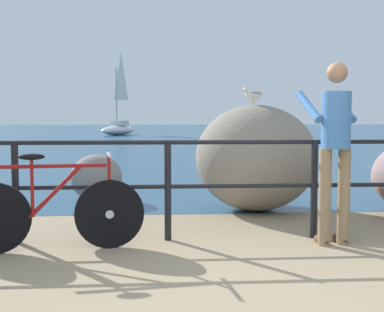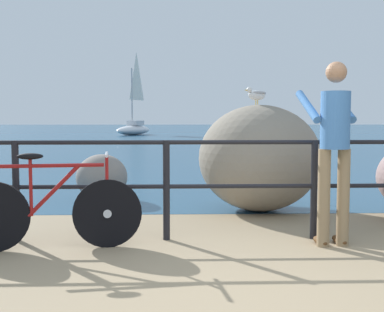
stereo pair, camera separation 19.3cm
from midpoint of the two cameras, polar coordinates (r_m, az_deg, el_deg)
The scene contains 9 objects.
ground_plane at distance 23.30m, azimuth 0.05°, elevation 1.20°, with size 120.00×120.00×0.10m, color #937F60.
sea_surface at distance 51.34m, azimuth -0.96°, elevation 3.00°, with size 120.00×90.00×0.01m, color navy.
promenade_railing at distance 5.08m, azimuth 6.72°, elevation -2.46°, with size 7.65×0.07×1.02m.
bicycle at distance 4.83m, azimuth -14.77°, elevation -5.93°, with size 1.69×0.48×0.92m.
person_at_railing at distance 4.98m, azimuth 17.11°, elevation 1.30°, with size 0.50×0.66×1.78m.
breakwater_boulder_main at distance 6.70m, azimuth 8.58°, elevation -0.22°, with size 1.63×1.66×1.42m.
breakwater_boulder_left at distance 7.63m, azimuth -9.66°, elevation -2.42°, with size 0.78×0.74×0.70m.
seagull at distance 6.69m, azimuth 8.29°, elevation 7.06°, with size 0.34×0.21×0.23m.
sailboat at distance 36.88m, azimuth -6.57°, elevation 3.52°, with size 2.96×4.55×6.16m.
Camera 2 is at (-0.65, -3.26, 1.24)m, focal length 46.22 mm.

